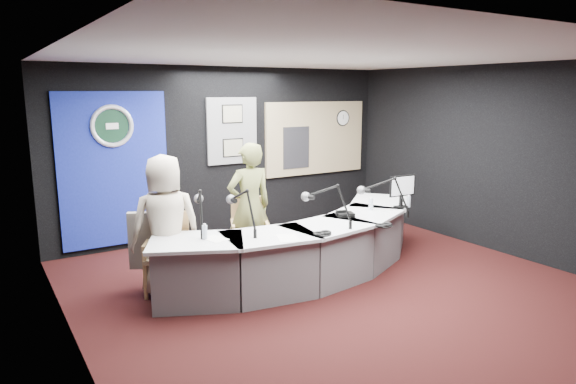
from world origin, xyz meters
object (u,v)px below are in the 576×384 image
broadcast_desk (308,248)px  person_woman (249,206)px  person_man (166,225)px  armchair_left (167,256)px  armchair_right (250,233)px

broadcast_desk → person_woman: 0.98m
broadcast_desk → person_man: person_man is taller
armchair_left → person_woman: 1.36m
armchair_right → person_man: size_ratio=0.58×
broadcast_desk → armchair_right: 0.85m
armchair_left → person_man: (0.00, 0.00, 0.39)m
broadcast_desk → armchair_left: armchair_left is taller
broadcast_desk → person_woman: bearing=126.5°
armchair_right → person_man: person_man is taller
person_man → person_woman: bearing=-159.6°
armchair_left → armchair_right: size_ratio=0.94×
armchair_left → person_woman: bearing=40.2°
broadcast_desk → person_man: bearing=167.2°
person_woman → broadcast_desk: bearing=129.5°
person_man → person_woman: 1.29m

